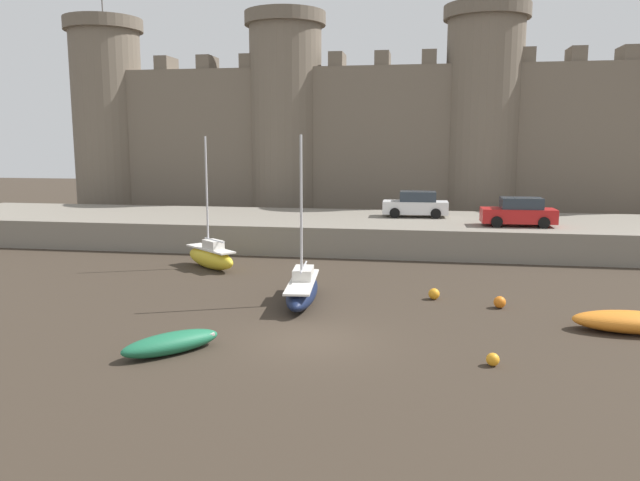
# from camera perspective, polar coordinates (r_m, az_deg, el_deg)

# --- Properties ---
(ground_plane) EXTENTS (160.00, 160.00, 0.00)m
(ground_plane) POSITION_cam_1_polar(r_m,az_deg,el_deg) (20.79, -0.77, -9.11)
(ground_plane) COLOR #382D23
(quay_road) EXTENTS (58.11, 10.00, 1.69)m
(quay_road) POSITION_cam_1_polar(r_m,az_deg,el_deg) (39.41, 4.37, 0.84)
(quay_road) COLOR gray
(quay_road) RESTS_ON ground
(castle) EXTENTS (52.49, 6.38, 19.40)m
(castle) POSITION_cam_1_polar(r_m,az_deg,el_deg) (49.86, 5.66, 10.12)
(castle) COLOR #706354
(castle) RESTS_ON ground
(rowboat_foreground_left) EXTENTS (4.01, 1.64, 0.74)m
(rowboat_foreground_left) POSITION_cam_1_polar(r_m,az_deg,el_deg) (24.02, 26.72, -6.64)
(rowboat_foreground_left) COLOR orange
(rowboat_foreground_left) RESTS_ON ground
(rowboat_midflat_left) EXTENTS (2.86, 3.01, 0.65)m
(rowboat_midflat_left) POSITION_cam_1_polar(r_m,az_deg,el_deg) (20.02, -13.45, -9.07)
(rowboat_midflat_left) COLOR #1E6B47
(rowboat_midflat_left) RESTS_ON ground
(sailboat_near_channel_right) EXTENTS (3.75, 3.43, 6.73)m
(sailboat_near_channel_right) POSITION_cam_1_polar(r_m,az_deg,el_deg) (32.49, -9.96, -1.41)
(sailboat_near_channel_right) COLOR yellow
(sailboat_near_channel_right) RESTS_ON ground
(sailboat_foreground_right) EXTENTS (1.65, 5.30, 6.74)m
(sailboat_foreground_right) POSITION_cam_1_polar(r_m,az_deg,el_deg) (25.31, -1.62, -4.45)
(sailboat_foreground_right) COLOR #141E3D
(sailboat_foreground_right) RESTS_ON ground
(mooring_buoy_near_shore) EXTENTS (0.48, 0.48, 0.48)m
(mooring_buoy_near_shore) POSITION_cam_1_polar(r_m,az_deg,el_deg) (25.55, 16.11, -5.44)
(mooring_buoy_near_shore) COLOR orange
(mooring_buoy_near_shore) RESTS_ON ground
(mooring_buoy_mid_mud) EXTENTS (0.39, 0.39, 0.39)m
(mooring_buoy_mid_mud) POSITION_cam_1_polar(r_m,az_deg,el_deg) (19.18, 15.52, -10.44)
(mooring_buoy_mid_mud) COLOR orange
(mooring_buoy_mid_mud) RESTS_ON ground
(mooring_buoy_off_centre) EXTENTS (0.46, 0.46, 0.46)m
(mooring_buoy_off_centre) POSITION_cam_1_polar(r_m,az_deg,el_deg) (26.31, 10.38, -4.82)
(mooring_buoy_off_centre) COLOR orange
(mooring_buoy_off_centre) RESTS_ON ground
(car_quay_west) EXTENTS (4.14, 1.96, 1.62)m
(car_quay_west) POSITION_cam_1_polar(r_m,az_deg,el_deg) (40.24, 8.76, 3.26)
(car_quay_west) COLOR silver
(car_quay_west) RESTS_ON quay_road
(car_quay_east) EXTENTS (4.14, 1.96, 1.62)m
(car_quay_east) POSITION_cam_1_polar(r_m,az_deg,el_deg) (37.19, 17.72, 2.46)
(car_quay_east) COLOR red
(car_quay_east) RESTS_ON quay_road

